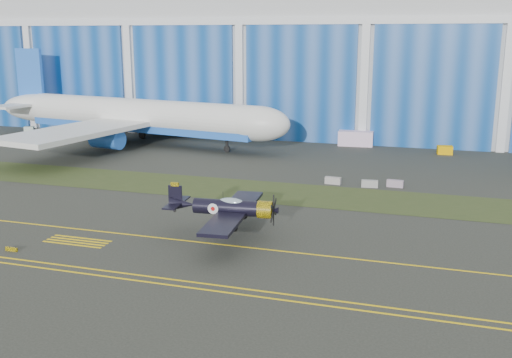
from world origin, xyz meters
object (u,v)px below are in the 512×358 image
(warbird, at_px, (227,207))
(jetliner, at_px, (137,80))
(shipping_container, at_px, (356,138))
(tug, at_px, (445,150))

(warbird, height_order, jetliner, jetliner)
(warbird, distance_m, shipping_container, 51.20)
(jetliner, xyz_separation_m, shipping_container, (35.92, 8.81, -9.66))
(jetliner, relative_size, shipping_container, 12.23)
(warbird, xyz_separation_m, shipping_container, (4.50, 50.98, -1.66))
(warbird, bearing_deg, tug, 63.14)
(shipping_container, relative_size, tug, 2.54)
(tug, bearing_deg, jetliner, 177.90)
(shipping_container, distance_m, tug, 14.83)
(jetliner, height_order, shipping_container, jetliner)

